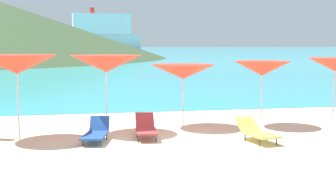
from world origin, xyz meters
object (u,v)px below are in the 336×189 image
Objects in this scene: umbrella_3 at (106,64)px; lounge_chair_2 at (256,131)px; umbrella_2 at (17,64)px; cruise_ship at (102,34)px; lounge_chair_4 at (96,132)px; umbrella_5 at (262,68)px; lounge_chair_5 at (146,127)px; umbrella_6 at (335,65)px; umbrella_4 at (183,72)px.

lounge_chair_2 is (3.99, -2.12, -1.82)m from umbrella_3.
umbrella_2 is 239.51m from cruise_ship.
cruise_ship is (15.73, 238.91, 6.21)m from umbrella_2.
umbrella_2 is 6.94m from lounge_chair_2.
umbrella_2 is 1.54× the size of lounge_chair_4.
umbrella_3 is 2.27m from lounge_chair_4.
umbrella_3 is at bearing -177.98° from umbrella_5.
lounge_chair_4 is at bearing -18.13° from umbrella_2.
lounge_chair_5 is at bearing 148.54° from lounge_chair_2.
umbrella_2 is at bearing -167.48° from umbrella_3.
umbrella_3 is at bearing 141.27° from lounge_chair_2.
cruise_ship is (5.49, 238.08, 6.34)m from umbrella_6.
umbrella_4 is at bearing 11.42° from umbrella_3.
umbrella_5 reaches higher than lounge_chair_4.
umbrella_2 is 1.49× the size of lounge_chair_2.
umbrella_2 is at bearing 175.32° from lounge_chair_4.
lounge_chair_2 is 1.03× the size of lounge_chair_4.
umbrella_4 is at bearing 172.79° from umbrella_5.
lounge_chair_5 is (3.57, -0.45, -1.83)m from umbrella_2.
lounge_chair_5 is at bearing 23.29° from lounge_chair_4.
umbrella_2 is 10.28m from umbrella_6.
lounge_chair_5 is (-1.45, -1.51, -1.51)m from umbrella_4.
umbrella_3 is 1.04× the size of umbrella_4.
umbrella_5 reaches higher than umbrella_4.
umbrella_5 is (5.08, 0.18, -0.20)m from umbrella_3.
umbrella_6 is 1.39× the size of lounge_chair_2.
umbrella_2 is at bearing -174.45° from umbrella_5.
umbrella_6 is 8.44m from lounge_chair_4.
lounge_chair_4 is at bearing -165.31° from lounge_chair_5.
lounge_chair_4 is (-0.38, -1.26, -1.85)m from umbrella_3.
umbrella_5 is 1.33× the size of lounge_chair_2.
lounge_chair_2 is (-3.74, -2.39, -1.72)m from umbrella_6.
umbrella_2 reaches higher than umbrella_4.
umbrella_6 is 238.22m from cruise_ship.
umbrella_5 is 1.31× the size of lounge_chair_5.
lounge_chair_4 is at bearing -165.27° from umbrella_5.
umbrella_4 reaches higher than lounge_chair_5.
lounge_chair_5 is at bearing -98.61° from cruise_ship.
umbrella_5 is 1.38× the size of lounge_chair_4.
lounge_chair_4 is 0.95× the size of lounge_chair_5.
lounge_chair_2 is (1.49, -2.62, -1.52)m from umbrella_4.
umbrella_4 is (5.01, 1.06, -0.32)m from umbrella_2.
cruise_ship reaches higher than umbrella_2.
umbrella_5 is 5.88m from lounge_chair_4.
cruise_ship is at bearing 88.68° from umbrella_6.
umbrella_3 is 238.80m from cruise_ship.
umbrella_6 reaches higher than umbrella_4.
umbrella_5 reaches higher than lounge_chair_5.
umbrella_5 reaches higher than lounge_chair_2.
cruise_ship is (9.22, 240.47, 8.06)m from lounge_chair_2.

